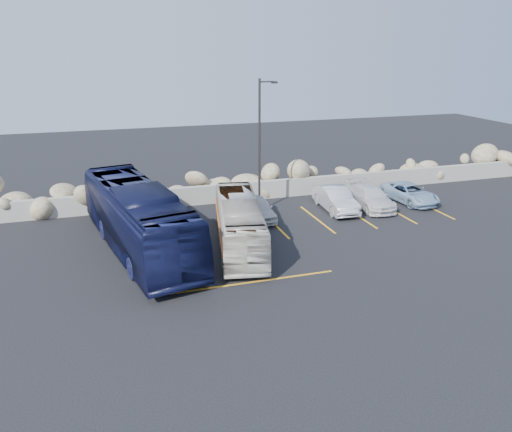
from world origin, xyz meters
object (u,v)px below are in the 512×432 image
object	(u,v)px
vintage_bus	(239,223)
car_a	(258,208)
car_c	(370,197)
tour_coach	(138,218)
lamppost	(260,143)
car_b	(336,199)
car_d	(410,193)

from	to	relation	value
vintage_bus	car_a	size ratio (longest dim) A/B	2.31
vintage_bus	car_c	xyz separation A→B (m)	(9.67, 3.75, -0.56)
tour_coach	car_c	bearing A→B (deg)	-0.72
tour_coach	car_a	size ratio (longest dim) A/B	3.17
lamppost	car_a	size ratio (longest dim) A/B	2.10
car_b	car_c	xyz separation A→B (m)	(2.39, -0.08, -0.06)
tour_coach	car_a	world-z (taller)	tour_coach
car_a	car_d	xyz separation A→B (m)	(10.51, 0.21, -0.05)
vintage_bus	car_a	xyz separation A→B (m)	(2.17, 3.73, -0.58)
car_a	car_c	xyz separation A→B (m)	(7.50, 0.02, 0.02)
lamppost	tour_coach	distance (m)	9.05
car_d	car_a	bearing A→B (deg)	175.15
vintage_bus	car_b	world-z (taller)	vintage_bus
lamppost	car_a	bearing A→B (deg)	-112.95
vintage_bus	car_d	bearing A→B (deg)	28.21
vintage_bus	car_a	bearing A→B (deg)	70.72
vintage_bus	car_c	distance (m)	10.39
car_d	car_c	bearing A→B (deg)	177.51
vintage_bus	tour_coach	xyz separation A→B (m)	(-4.92, 1.03, 0.46)
lamppost	car_b	distance (m)	5.90
tour_coach	vintage_bus	bearing A→B (deg)	-23.14
vintage_bus	lamppost	bearing A→B (deg)	72.58
lamppost	tour_coach	xyz separation A→B (m)	(-7.66, -4.05, -2.61)
lamppost	car_c	world-z (taller)	lamppost
tour_coach	car_d	world-z (taller)	tour_coach
car_c	car_d	distance (m)	3.02
lamppost	car_c	bearing A→B (deg)	-10.87
lamppost	car_b	xyz separation A→B (m)	(4.53, -1.25, -3.56)
car_c	car_d	world-z (taller)	car_c
tour_coach	car_c	size ratio (longest dim) A/B	2.61
tour_coach	car_d	bearing A→B (deg)	-1.91
lamppost	car_a	distance (m)	3.93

